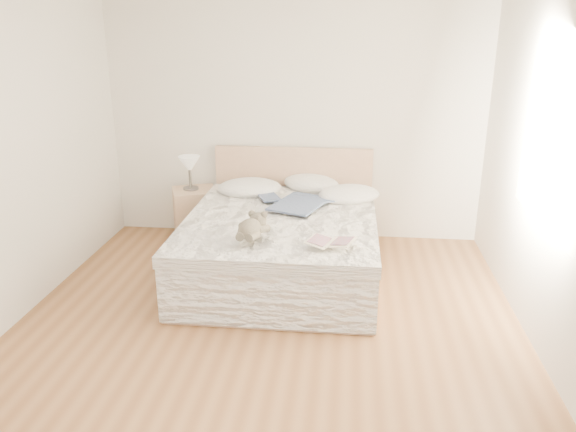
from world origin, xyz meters
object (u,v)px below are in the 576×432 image
(photo_book, at_px, (244,191))
(childrens_book, at_px, (331,242))
(teddy_bear, at_px, (250,236))
(table_lamp, at_px, (190,166))
(nightstand, at_px, (195,214))
(bed, at_px, (282,242))

(photo_book, bearing_deg, childrens_book, -89.14)
(childrens_book, distance_m, teddy_bear, 0.65)
(photo_book, bearing_deg, table_lamp, 125.07)
(nightstand, relative_size, table_lamp, 1.55)
(table_lamp, height_order, childrens_book, table_lamp)
(bed, height_order, photo_book, bed)
(nightstand, bearing_deg, table_lamp, 172.59)
(teddy_bear, bearing_deg, childrens_book, 6.40)
(nightstand, bearing_deg, bed, -36.75)
(bed, height_order, table_lamp, bed)
(nightstand, height_order, childrens_book, childrens_book)
(teddy_bear, bearing_deg, table_lamp, 128.72)
(bed, relative_size, childrens_book, 5.94)
(nightstand, relative_size, childrens_book, 1.55)
(childrens_book, bearing_deg, table_lamp, 153.81)
(table_lamp, xyz_separation_m, teddy_bear, (0.92, -1.54, -0.17))
(nightstand, bearing_deg, photo_book, -21.10)
(photo_book, relative_size, teddy_bear, 1.01)
(table_lamp, xyz_separation_m, photo_book, (0.63, -0.23, -0.19))
(photo_book, height_order, teddy_bear, teddy_bear)
(childrens_book, relative_size, teddy_bear, 1.08)
(table_lamp, distance_m, childrens_book, 2.22)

